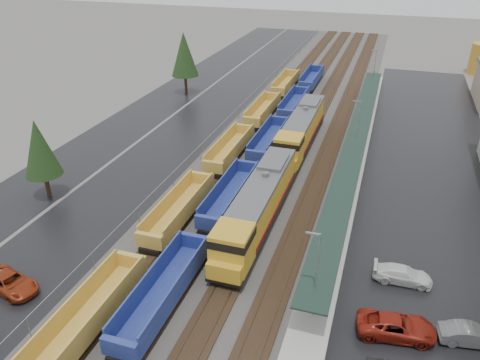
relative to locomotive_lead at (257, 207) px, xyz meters
The scene contains 17 objects.
ballast_strip 29.40m from the locomotive_lead, 93.92° to the left, with size 20.00×160.00×0.08m, color #302D2B.
trackbed 29.39m from the locomotive_lead, 93.92° to the left, with size 14.60×160.00×0.22m.
west_parking_lot 33.90m from the locomotive_lead, 120.19° to the left, with size 10.00×160.00×0.02m, color black.
west_road 39.87m from the locomotive_lead, 132.73° to the left, with size 9.00×160.00×0.02m, color black.
east_commuter_lot 25.79m from the locomotive_lead, 48.51° to the left, with size 16.00×100.00×0.02m, color black.
station_platform 20.72m from the locomotive_lead, 68.70° to the left, with size 3.00×80.00×8.00m.
chainlink_fence 29.97m from the locomotive_lead, 112.57° to the left, with size 0.08×160.04×2.02m.
tree_west_near 24.24m from the locomotive_lead, behind, with size 3.96×3.96×9.00m.
tree_west_far 46.74m from the locomotive_lead, 122.51° to the left, with size 4.84×4.84×11.00m.
locomotive_lead is the anchor object (origin of this frame).
locomotive_trail 21.00m from the locomotive_lead, 90.00° to the left, with size 3.20×21.10×4.78m.
well_string_yellow 8.15m from the locomotive_lead, behind, with size 2.69×108.42×2.39m.
well_string_blue 5.54m from the locomotive_lead, 138.02° to the left, with size 2.74×109.72×2.43m.
parked_car_west_c 22.45m from the locomotive_lead, 138.28° to the right, with size 5.27×2.43×1.46m, color maroon.
parked_car_east_b 17.00m from the locomotive_lead, 37.02° to the right, with size 5.65×2.61×1.57m, color maroon.
parked_car_east_c 14.48m from the locomotive_lead, 15.51° to the right, with size 4.83×1.96×1.40m, color silver.
parked_car_east_e 20.87m from the locomotive_lead, 26.71° to the right, with size 4.41×1.54×1.45m, color #595C5E.
Camera 1 is at (12.48, -6.70, 25.96)m, focal length 35.00 mm.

